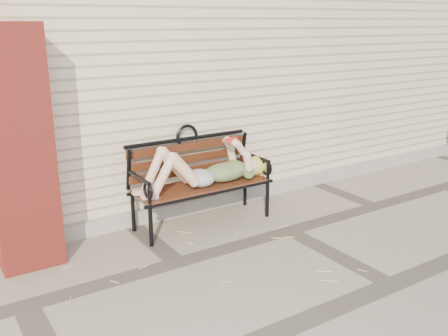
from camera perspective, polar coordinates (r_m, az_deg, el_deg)
ground at (r=5.03m, az=7.46°, el=-7.13°), size 80.00×80.00×0.00m
house_wall at (r=7.17m, az=-8.03°, el=12.34°), size 8.00×4.00×3.00m
foundation_strip at (r=5.72m, az=1.22°, el=-3.21°), size 8.00×0.10×0.15m
brick_pillar at (r=4.41m, az=-22.57°, el=2.07°), size 0.50×0.50×2.00m
garden_bench at (r=5.05m, az=-3.05°, el=-0.20°), size 1.52×0.61×0.99m
reading_woman at (r=4.95m, az=-2.23°, el=-0.14°), size 1.44×0.33×0.45m
straw_scatter at (r=4.16m, az=0.38°, el=-12.17°), size 3.02×1.52×0.01m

